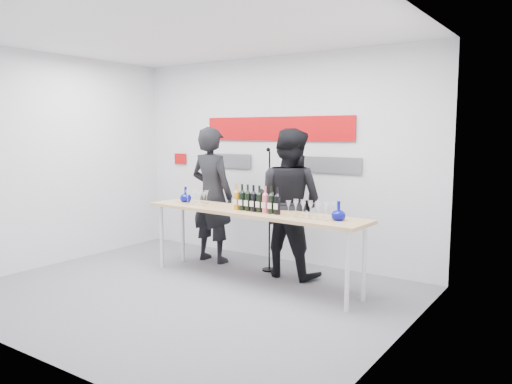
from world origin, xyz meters
TOP-DOWN VIEW (x-y plane):
  - ground at (0.00, 0.00)m, footprint 5.00×5.00m
  - back_wall at (0.00, 2.00)m, footprint 5.00×0.04m
  - signage at (-0.06, 1.97)m, footprint 3.38×0.02m
  - tasting_table at (0.38, 0.79)m, footprint 3.12×0.79m
  - wine_bottles at (0.50, 0.73)m, footprint 0.71×0.11m
  - decanter_left at (-0.81, 0.89)m, footprint 0.16×0.16m
  - decanter_right at (1.58, 0.76)m, footprint 0.16×0.16m
  - glasses_left at (-0.53, 0.83)m, footprint 0.36×0.24m
  - glasses_right at (1.24, 0.74)m, footprint 0.57×0.25m
  - presenter_left at (-0.70, 1.34)m, footprint 0.74×0.50m
  - presenter_right at (0.60, 1.34)m, footprint 0.95×0.74m
  - mic_stand at (0.28, 1.37)m, footprint 0.20×0.20m

SIDE VIEW (x-z plane):
  - ground at x=0.00m, z-range 0.00..0.00m
  - mic_stand at x=0.28m, z-range -0.33..1.36m
  - tasting_table at x=0.38m, z-range 0.39..1.32m
  - presenter_right at x=0.60m, z-range 0.00..1.95m
  - presenter_left at x=-0.70m, z-range 0.00..1.97m
  - glasses_left at x=-0.53m, z-range 0.93..1.11m
  - glasses_right at x=1.24m, z-range 0.93..1.11m
  - decanter_left at x=-0.81m, z-range 0.93..1.14m
  - decanter_right at x=1.58m, z-range 0.93..1.14m
  - wine_bottles at x=0.50m, z-range 0.93..1.26m
  - back_wall at x=0.00m, z-range 0.00..3.00m
  - signage at x=-0.06m, z-range 1.41..2.20m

